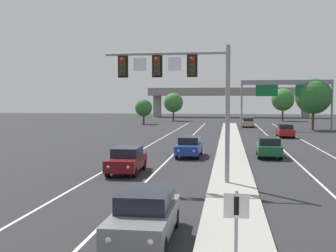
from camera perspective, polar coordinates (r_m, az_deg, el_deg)
median_island at (r=24.91m, az=8.70°, el=-6.69°), size 2.40×110.00×0.15m
lane_stripe_oncoming_center at (r=32.15m, az=0.18°, el=-4.46°), size 0.14×100.00×0.01m
lane_stripe_receding_center at (r=32.21m, az=17.03°, el=-4.60°), size 0.14×100.00×0.01m
edge_stripe_left at (r=32.77m, az=-5.56°, el=-4.32°), size 0.14×100.00×0.01m
overhead_signal_mast at (r=22.20m, az=2.14°, el=6.10°), size 6.67×0.44×7.20m
median_sign_post at (r=10.27m, az=9.30°, el=-12.91°), size 0.60×0.10×2.20m
car_oncoming_grey at (r=13.71m, az=-3.17°, el=-11.98°), size 1.85×4.48×1.58m
car_oncoming_darkred at (r=25.95m, az=-5.65°, el=-4.59°), size 1.91×4.50×1.58m
car_oncoming_blue at (r=33.25m, az=2.92°, el=-2.78°), size 1.87×4.49×1.58m
car_receding_green at (r=33.83m, az=13.59°, el=-2.77°), size 1.92×4.51×1.58m
car_receding_red at (r=52.26m, az=15.70°, el=-0.60°), size 1.88×4.49×1.58m
car_receding_tan at (r=70.31m, az=10.85°, el=0.51°), size 1.87×4.49×1.58m
highway_sign_gantry at (r=64.20m, az=15.87°, el=4.92°), size 13.28×0.42×7.50m
overpass_bridge at (r=110.42m, az=8.41°, el=4.20°), size 42.40×6.40×7.65m
tree_far_right_c at (r=66.06m, az=19.24°, el=3.88°), size 5.37×5.37×7.78m
tree_far_left_a at (r=78.09m, az=-3.34°, el=2.48°), size 3.21×3.21×4.64m
tree_far_right_b at (r=92.92m, az=15.41°, el=3.48°), size 4.83×4.83×6.99m
tree_far_left_b at (r=89.99m, az=0.74°, el=3.21°), size 4.16×4.16×6.02m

